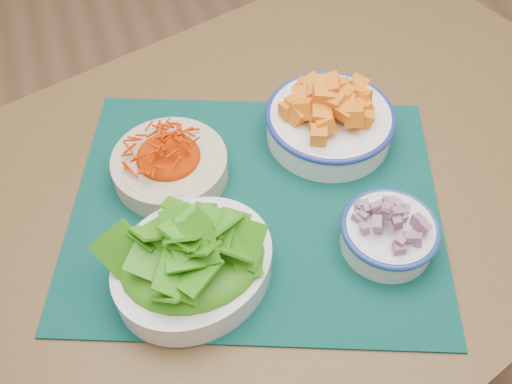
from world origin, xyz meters
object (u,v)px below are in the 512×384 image
carrot_bowl (169,161)px  squash_bowl (330,116)px  table (282,206)px  placemat (256,205)px  onion_bowl (389,231)px  lettuce_bowl (192,257)px

carrot_bowl → squash_bowl: bearing=-0.4°
table → placemat: placemat is taller
carrot_bowl → onion_bowl: size_ratio=1.26×
lettuce_bowl → squash_bowl: bearing=11.9°
carrot_bowl → squash_bowl: 0.28m
carrot_bowl → onion_bowl: bearing=-41.2°
table → lettuce_bowl: lettuce_bowl is taller
carrot_bowl → onion_bowl: (0.27, -0.24, -0.00)m
table → carrot_bowl: bearing=146.2°
table → onion_bowl: bearing=-79.7°
table → onion_bowl: (0.09, -0.18, 0.13)m
table → placemat: size_ratio=2.58×
table → squash_bowl: bearing=10.6°
lettuce_bowl → carrot_bowl: bearing=64.1°
squash_bowl → carrot_bowl: bearing=179.6°
table → lettuce_bowl: (-0.19, -0.14, 0.15)m
carrot_bowl → placemat: bearing=-42.3°
placemat → onion_bowl: size_ratio=3.33×
onion_bowl → squash_bowl: bearing=88.1°
placemat → lettuce_bowl: 0.17m
carrot_bowl → squash_bowl: (0.28, -0.00, 0.01)m
placemat → table: bearing=57.0°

